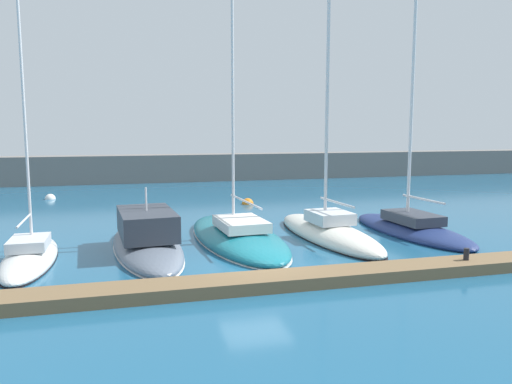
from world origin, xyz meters
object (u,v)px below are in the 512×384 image
motorboat_slate_second (147,240)px  sailboat_navy_fifth (411,227)px  mooring_buoy_orange (248,204)px  dock_bollard (466,254)px  mooring_buoy_white (50,199)px  sailboat_teal_third (237,236)px  sailboat_ivory_fourth (328,231)px  sailboat_white_nearest (30,256)px

motorboat_slate_second → sailboat_navy_fifth: size_ratio=0.62×
mooring_buoy_orange → dock_bollard: dock_bollard is taller
motorboat_slate_second → sailboat_navy_fifth: bearing=-93.9°
dock_bollard → mooring_buoy_white: bearing=126.4°
sailboat_navy_fifth → mooring_buoy_white: bearing=44.6°
sailboat_teal_third → mooring_buoy_white: sailboat_teal_third is taller
sailboat_ivory_fourth → mooring_buoy_orange: size_ratio=18.77×
motorboat_slate_second → mooring_buoy_white: bearing=15.2°
sailboat_navy_fifth → mooring_buoy_white: (-19.43, 17.49, -0.31)m
mooring_buoy_orange → sailboat_white_nearest: bearing=-134.0°
motorboat_slate_second → dock_bollard: (11.35, -6.34, 0.20)m
sailboat_ivory_fourth → mooring_buoy_orange: 11.38m
sailboat_navy_fifth → mooring_buoy_white: sailboat_navy_fifth is taller
sailboat_white_nearest → sailboat_teal_third: bearing=-81.1°
sailboat_navy_fifth → sailboat_ivory_fourth: bearing=86.0°
mooring_buoy_white → dock_bollard: bearing=-53.6°
mooring_buoy_orange → dock_bollard: bearing=-77.5°
dock_bollard → mooring_buoy_orange: bearing=102.5°
mooring_buoy_orange → motorboat_slate_second: bearing=-122.7°
sailboat_navy_fifth → mooring_buoy_white: size_ratio=20.99×
sailboat_white_nearest → sailboat_navy_fifth: size_ratio=0.74×
sailboat_white_nearest → dock_bollard: size_ratio=27.15×
motorboat_slate_second → sailboat_ivory_fourth: size_ratio=0.64×
sailboat_teal_third → sailboat_navy_fifth: bearing=-97.0°
sailboat_white_nearest → sailboat_ivory_fourth: 13.20m
motorboat_slate_second → sailboat_teal_third: bearing=-85.8°
motorboat_slate_second → sailboat_ivory_fourth: 8.60m
motorboat_slate_second → mooring_buoy_white: 18.74m
sailboat_teal_third → mooring_buoy_white: 19.99m
sailboat_white_nearest → sailboat_teal_third: sailboat_teal_third is taller
mooring_buoy_white → motorboat_slate_second: bearing=-70.2°
sailboat_teal_third → sailboat_white_nearest: bearing=95.9°
sailboat_white_nearest → sailboat_ivory_fourth: sailboat_ivory_fourth is taller
sailboat_ivory_fourth → dock_bollard: (2.75, -6.53, 0.33)m
sailboat_teal_third → mooring_buoy_orange: (3.19, 10.86, -0.25)m
sailboat_ivory_fourth → sailboat_navy_fifth: bearing=-94.5°
sailboat_navy_fifth → mooring_buoy_orange: sailboat_navy_fifth is taller
sailboat_teal_third → sailboat_ivory_fourth: size_ratio=1.07×
sailboat_white_nearest → sailboat_ivory_fourth: size_ratio=0.77×
motorboat_slate_second → sailboat_ivory_fourth: sailboat_ivory_fourth is taller
sailboat_teal_third → sailboat_ivory_fourth: bearing=-99.6°
motorboat_slate_second → sailboat_teal_third: sailboat_teal_third is taller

